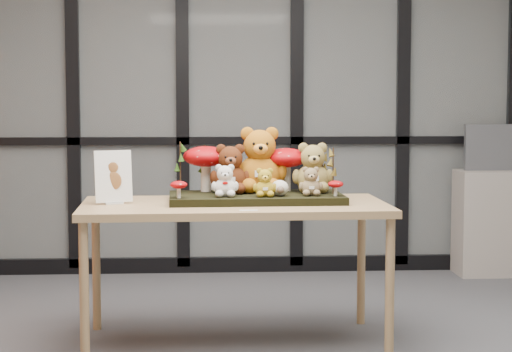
{
  "coord_description": "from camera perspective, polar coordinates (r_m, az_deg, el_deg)",
  "views": [
    {
      "loc": [
        -0.31,
        -4.83,
        1.42
      ],
      "look_at": [
        -0.0,
        0.31,
        0.96
      ],
      "focal_mm": 65.0,
      "sensor_mm": 36.0,
      "label": 1
    }
  ],
  "objects": [
    {
      "name": "sprig_green_far_left",
      "position": [
        5.39,
        -4.68,
        0.55
      ],
      "size": [
        0.05,
        0.05,
        0.3
      ],
      "primitive_type": null,
      "color": "#13370C",
      "rests_on": "diorama_tray"
    },
    {
      "name": "monitor",
      "position": [
        7.48,
        14.6,
        1.72
      ],
      "size": [
        0.51,
        0.05,
        0.36
      ],
      "color": "#4E5056",
      "rests_on": "cabinet"
    },
    {
      "name": "sprig_green_mid_left",
      "position": [
        5.44,
        -3.19,
        0.49
      ],
      "size": [
        0.05,
        0.05,
        0.27
      ],
      "primitive_type": null,
      "color": "#13370C",
      "rests_on": "diorama_tray"
    },
    {
      "name": "bear_white_bow",
      "position": [
        5.16,
        -1.92,
        -0.18
      ],
      "size": [
        0.16,
        0.14,
        0.2
      ],
      "primitive_type": null,
      "rotation": [
        0.0,
        0.0,
        0.03
      ],
      "color": "white",
      "rests_on": "diorama_tray"
    },
    {
      "name": "diorama_tray",
      "position": [
        5.29,
        0.0,
        -1.35
      ],
      "size": [
        1.0,
        0.52,
        0.04
      ],
      "primitive_type": "cube",
      "rotation": [
        0.0,
        0.0,
        0.03
      ],
      "color": "black",
      "rests_on": "display_table"
    },
    {
      "name": "sprig_green_centre",
      "position": [
        5.47,
        -1.07,
        0.24
      ],
      "size": [
        0.05,
        0.05,
        0.22
      ],
      "primitive_type": null,
      "color": "#13370C",
      "rests_on": "diorama_tray"
    },
    {
      "name": "sprig_dry_mid_right",
      "position": [
        5.31,
        4.77,
        0.32
      ],
      "size": [
        0.05,
        0.05,
        0.27
      ],
      "primitive_type": null,
      "color": "brown",
      "rests_on": "diorama_tray"
    },
    {
      "name": "mushroom_front_right",
      "position": [
        5.2,
        4.92,
        -0.72
      ],
      "size": [
        0.09,
        0.09,
        0.1
      ],
      "primitive_type": null,
      "color": "#950408",
      "rests_on": "diorama_tray"
    },
    {
      "name": "sign_holder",
      "position": [
        5.23,
        -8.77,
        -0.19
      ],
      "size": [
        0.21,
        0.11,
        0.3
      ],
      "rotation": [
        0.0,
        0.0,
        0.35
      ],
      "color": "silver",
      "rests_on": "display_table"
    },
    {
      "name": "glass_partition",
      "position": [
        7.31,
        -1.0,
        5.07
      ],
      "size": [
        4.9,
        0.06,
        2.78
      ],
      "color": "#2D383F",
      "rests_on": "floor"
    },
    {
      "name": "label_card",
      "position": [
        4.89,
        -0.45,
        -2.13
      ],
      "size": [
        0.1,
        0.03,
        0.0
      ],
      "primitive_type": "cube",
      "color": "white",
      "rests_on": "display_table"
    },
    {
      "name": "bear_small_yellow",
      "position": [
        5.15,
        0.55,
        -0.3
      ],
      "size": [
        0.14,
        0.13,
        0.18
      ],
      "primitive_type": null,
      "rotation": [
        0.0,
        0.0,
        0.03
      ],
      "color": "#B18F1D",
      "rests_on": "diorama_tray"
    },
    {
      "name": "mushroom_back_left",
      "position": [
        5.43,
        -3.11,
        0.59
      ],
      "size": [
        0.26,
        0.26,
        0.29
      ],
      "primitive_type": null,
      "color": "#950408",
      "rests_on": "diorama_tray"
    },
    {
      "name": "room_shell",
      "position": [
        4.85,
        0.26,
        8.16
      ],
      "size": [
        5.0,
        5.0,
        5.0
      ],
      "color": "#AAA9A1",
      "rests_on": "floor"
    },
    {
      "name": "bear_beige_small",
      "position": [
        5.22,
        3.39,
        -0.23
      ],
      "size": [
        0.14,
        0.13,
        0.18
      ],
      "primitive_type": null,
      "rotation": [
        0.0,
        0.0,
        0.03
      ],
      "color": "olive",
      "rests_on": "diorama_tray"
    },
    {
      "name": "bear_brown_medium",
      "position": [
        5.34,
        -1.59,
        0.61
      ],
      "size": [
        0.24,
        0.22,
        0.31
      ],
      "primitive_type": null,
      "rotation": [
        0.0,
        0.0,
        0.03
      ],
      "color": "#4B1F0C",
      "rests_on": "diorama_tray"
    },
    {
      "name": "sprig_dry_far_right",
      "position": [
        5.43,
        4.11,
        0.57
      ],
      "size": [
        0.05,
        0.05,
        0.29
      ],
      "primitive_type": null,
      "color": "brown",
      "rests_on": "diorama_tray"
    },
    {
      "name": "plush_cream_hedgehog",
      "position": [
        5.19,
        1.47,
        -0.69
      ],
      "size": [
        0.08,
        0.07,
        0.1
      ],
      "primitive_type": null,
      "rotation": [
        0.0,
        0.0,
        0.03
      ],
      "color": "silver",
      "rests_on": "diorama_tray"
    },
    {
      "name": "mushroom_front_left",
      "position": [
        5.1,
        -4.78,
        -0.78
      ],
      "size": [
        0.09,
        0.09,
        0.1
      ],
      "primitive_type": null,
      "color": "#950408",
      "rests_on": "diorama_tray"
    },
    {
      "name": "bear_tan_back",
      "position": [
        5.39,
        3.5,
        0.68
      ],
      "size": [
        0.25,
        0.23,
        0.32
      ],
      "primitive_type": null,
      "rotation": [
        0.0,
        0.0,
        0.03
      ],
      "color": "olive",
      "rests_on": "diorama_tray"
    },
    {
      "name": "display_table",
      "position": [
        5.23,
        -1.34,
        -2.38
      ],
      "size": [
        1.74,
        0.91,
        0.8
      ],
      "rotation": [
        0.0,
        0.0,
        0.03
      ],
      "color": "tan",
      "rests_on": "floor"
    },
    {
      "name": "bear_pooh_yellow",
      "position": [
        5.41,
        0.22,
        1.23
      ],
      "size": [
        0.33,
        0.3,
        0.42
      ],
      "primitive_type": null,
      "rotation": [
        0.0,
        0.0,
        0.03
      ],
      "color": "#AD6212",
      "rests_on": "diorama_tray"
    },
    {
      "name": "cabinet",
      "position": [
        7.52,
        14.54,
        -2.79
      ],
      "size": [
        0.62,
        0.36,
        0.82
      ],
      "primitive_type": "cube",
      "color": "gray",
      "rests_on": "floor"
    },
    {
      "name": "mushroom_back_right",
      "position": [
        5.46,
        1.86,
        0.54
      ],
      "size": [
        0.25,
        0.25,
        0.28
      ],
      "primitive_type": null,
      "color": "#950408",
      "rests_on": "diorama_tray"
    }
  ]
}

